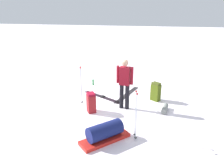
# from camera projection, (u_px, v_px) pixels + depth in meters

# --- Properties ---
(ground_plane) EXTENTS (80.00, 80.00, 0.00)m
(ground_plane) POSITION_uv_depth(u_px,v_px,m) (112.00, 102.00, 7.73)
(ground_plane) COLOR white
(skier_standing) EXTENTS (0.26, 0.57, 1.70)m
(skier_standing) POSITION_uv_depth(u_px,v_px,m) (125.00, 82.00, 6.95)
(skier_standing) COLOR black
(skier_standing) RESTS_ON ground_plane
(ski_pair_near) EXTENTS (0.99, 1.74, 0.05)m
(ski_pair_near) POSITION_uv_depth(u_px,v_px,m) (103.00, 97.00, 8.16)
(ski_pair_near) COLOR black
(ski_pair_near) RESTS_ON ground_plane
(ski_pair_far) EXTENTS (1.92, 0.66, 0.05)m
(ski_pair_far) POSITION_uv_depth(u_px,v_px,m) (127.00, 95.00, 8.40)
(ski_pair_far) COLOR #272426
(ski_pair_far) RESTS_ON ground_plane
(backpack_large_dark) EXTENTS (0.36, 0.39, 0.69)m
(backpack_large_dark) POSITION_uv_depth(u_px,v_px,m) (156.00, 92.00, 7.78)
(backpack_large_dark) COLOR #425411
(backpack_large_dark) RESTS_ON ground_plane
(backpack_bright) EXTENTS (0.40, 0.38, 0.66)m
(backpack_bright) POSITION_uv_depth(u_px,v_px,m) (91.00, 103.00, 6.90)
(backpack_bright) COLOR maroon
(backpack_bright) RESTS_ON ground_plane
(ski_poles_planted_near) EXTENTS (0.22, 0.12, 1.30)m
(ski_poles_planted_near) POSITION_uv_depth(u_px,v_px,m) (136.00, 113.00, 5.32)
(ski_poles_planted_near) COLOR #ABB5BF
(ski_poles_planted_near) RESTS_ON ground_plane
(ski_poles_planted_far) EXTENTS (0.18, 0.10, 1.36)m
(ski_poles_planted_far) POSITION_uv_depth(u_px,v_px,m) (81.00, 84.00, 7.38)
(ski_poles_planted_far) COLOR #B3B6BC
(ski_poles_planted_far) RESTS_ON ground_plane
(gear_sled) EXTENTS (1.27, 1.22, 0.49)m
(gear_sled) POSITION_uv_depth(u_px,v_px,m) (105.00, 133.00, 5.38)
(gear_sled) COLOR red
(gear_sled) RESTS_ON ground_plane
(sleeping_mat_rolled) EXTENTS (0.57, 0.24, 0.18)m
(sleeping_mat_rolled) POSITION_uv_depth(u_px,v_px,m) (165.00, 109.00, 7.01)
(sleeping_mat_rolled) COLOR gray
(sleeping_mat_rolled) RESTS_ON ground_plane
(thermos_bottle) EXTENTS (0.07, 0.07, 0.26)m
(thermos_bottle) POSITION_uv_depth(u_px,v_px,m) (93.00, 82.00, 9.46)
(thermos_bottle) COLOR #247737
(thermos_bottle) RESTS_ON ground_plane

